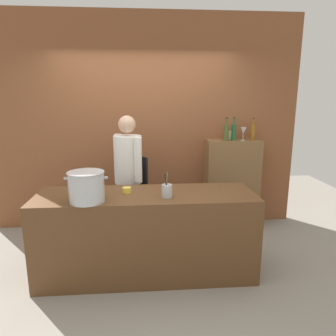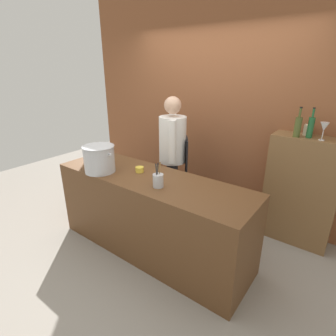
% 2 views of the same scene
% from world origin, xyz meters
% --- Properties ---
extents(ground_plane, '(8.00, 8.00, 0.00)m').
position_xyz_m(ground_plane, '(0.00, 0.00, 0.00)').
color(ground_plane, gray).
extents(brick_back_panel, '(4.40, 0.10, 3.00)m').
position_xyz_m(brick_back_panel, '(0.00, 1.40, 1.50)').
color(brick_back_panel, brown).
rests_on(brick_back_panel, ground_plane).
extents(prep_counter, '(2.26, 0.70, 0.90)m').
position_xyz_m(prep_counter, '(0.00, 0.00, 0.45)').
color(prep_counter, brown).
rests_on(prep_counter, ground_plane).
extents(bar_cabinet, '(0.76, 0.32, 1.28)m').
position_xyz_m(bar_cabinet, '(1.25, 1.19, 0.64)').
color(bar_cabinet, brown).
rests_on(bar_cabinet, ground_plane).
extents(chef, '(0.41, 0.46, 1.66)m').
position_xyz_m(chef, '(-0.21, 0.68, 0.96)').
color(chef, black).
rests_on(chef, ground_plane).
extents(stockpot_large, '(0.40, 0.35, 0.29)m').
position_xyz_m(stockpot_large, '(-0.56, -0.20, 1.05)').
color(stockpot_large, '#B7BABF').
rests_on(stockpot_large, prep_counter).
extents(utensil_crock, '(0.10, 0.10, 0.25)m').
position_xyz_m(utensil_crock, '(0.21, -0.13, 0.97)').
color(utensil_crock, '#B7BABF').
rests_on(utensil_crock, prep_counter).
extents(butter_jar, '(0.09, 0.09, 0.06)m').
position_xyz_m(butter_jar, '(-0.20, 0.04, 0.93)').
color(butter_jar, yellow).
rests_on(butter_jar, prep_counter).
extents(wine_bottle_olive, '(0.07, 0.07, 0.32)m').
position_xyz_m(wine_bottle_olive, '(1.12, 1.10, 1.40)').
color(wine_bottle_olive, '#475123').
rests_on(wine_bottle_olive, bar_cabinet).
extents(wine_bottle_green, '(0.06, 0.06, 0.32)m').
position_xyz_m(wine_bottle_green, '(1.23, 1.14, 1.40)').
color(wine_bottle_green, '#1E592D').
rests_on(wine_bottle_green, bar_cabinet).
extents(wine_glass_tall, '(0.08, 0.08, 0.18)m').
position_xyz_m(wine_glass_tall, '(1.36, 1.11, 1.42)').
color(wine_glass_tall, silver).
rests_on(wine_glass_tall, bar_cabinet).
extents(spice_tin_cream, '(0.08, 0.08, 0.12)m').
position_xyz_m(spice_tin_cream, '(1.20, 1.25, 1.34)').
color(spice_tin_cream, beige).
rests_on(spice_tin_cream, bar_cabinet).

